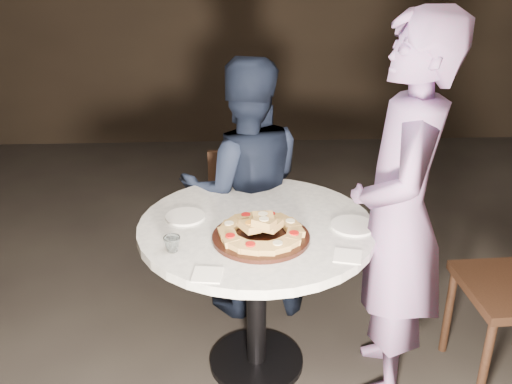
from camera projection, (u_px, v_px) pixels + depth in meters
floor at (263, 379)px, 2.75m from camera, size 7.00×7.00×0.00m
table at (256, 252)px, 2.59m from camera, size 1.26×1.26×0.79m
serving_board at (261, 237)px, 2.40m from camera, size 0.46×0.46×0.02m
focaccia_pile at (261, 230)px, 2.38m from camera, size 0.37×0.36×0.10m
plate_left at (185, 217)px, 2.58m from camera, size 0.22×0.22×0.01m
plate_right at (353, 226)px, 2.50m from camera, size 0.24×0.24×0.01m
water_glass at (172, 244)px, 2.30m from camera, size 0.09×0.09×0.06m
napkin_near at (207, 275)px, 2.14m from camera, size 0.12×0.12×0.01m
napkin_far at (348, 256)px, 2.27m from camera, size 0.13×0.13×0.01m
chair_far at (243, 199)px, 3.49m from camera, size 0.41×0.43×0.83m
diner_navy at (245, 190)px, 3.04m from camera, size 0.74×0.60×1.43m
diner_teal at (399, 218)px, 2.41m from camera, size 0.56×0.71×1.73m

